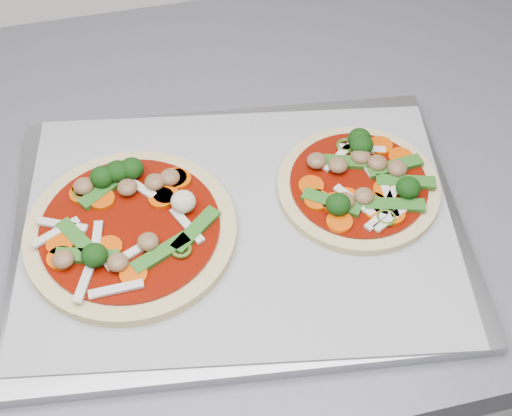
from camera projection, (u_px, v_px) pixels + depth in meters
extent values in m
cube|color=silver|center=(318.00, 351.00, 1.14)|extent=(3.60, 0.60, 0.86)
cube|color=slate|center=(345.00, 160.00, 0.78)|extent=(3.60, 0.60, 0.04)
cube|color=#96969B|center=(239.00, 227.00, 0.69)|extent=(0.46, 0.37, 0.01)
cube|color=#9D9CA2|center=(239.00, 222.00, 0.69)|extent=(0.46, 0.36, 0.00)
cylinder|color=tan|center=(131.00, 232.00, 0.67)|extent=(0.21, 0.21, 0.01)
cylinder|color=maroon|center=(130.00, 227.00, 0.66)|extent=(0.18, 0.18, 0.00)
ellipsoid|color=brown|center=(170.00, 177.00, 0.69)|extent=(0.02, 0.02, 0.01)
ellipsoid|color=brown|center=(127.00, 187.00, 0.68)|extent=(0.03, 0.03, 0.01)
cylinder|color=#E13D00|center=(134.00, 274.00, 0.63)|extent=(0.03, 0.03, 0.00)
cube|color=beige|center=(96.00, 243.00, 0.65)|extent=(0.02, 0.05, 0.00)
cylinder|color=#E13D00|center=(166.00, 195.00, 0.68)|extent=(0.03, 0.03, 0.00)
cube|color=beige|center=(187.00, 225.00, 0.66)|extent=(0.03, 0.05, 0.00)
cube|color=beige|center=(136.00, 185.00, 0.69)|extent=(0.04, 0.04, 0.00)
ellipsoid|color=brown|center=(84.00, 186.00, 0.69)|extent=(0.03, 0.03, 0.01)
ellipsoid|color=beige|center=(183.00, 202.00, 0.67)|extent=(0.03, 0.03, 0.02)
cylinder|color=#E13D00|center=(109.00, 248.00, 0.65)|extent=(0.03, 0.03, 0.00)
cube|color=#386F24|center=(105.00, 189.00, 0.69)|extent=(0.06, 0.04, 0.00)
cylinder|color=#E13D00|center=(85.00, 188.00, 0.69)|extent=(0.03, 0.03, 0.00)
cylinder|color=#E13D00|center=(82.00, 194.00, 0.69)|extent=(0.04, 0.04, 0.00)
ellipsoid|color=#103B0E|center=(94.00, 255.00, 0.63)|extent=(0.03, 0.03, 0.02)
cylinder|color=#E13D00|center=(174.00, 178.00, 0.70)|extent=(0.03, 0.03, 0.00)
ellipsoid|color=brown|center=(148.00, 242.00, 0.64)|extent=(0.03, 0.03, 0.01)
cylinder|color=#E13D00|center=(102.00, 199.00, 0.68)|extent=(0.03, 0.03, 0.00)
cube|color=#386F24|center=(87.00, 256.00, 0.64)|extent=(0.06, 0.03, 0.00)
cylinder|color=#E13D00|center=(61.00, 258.00, 0.64)|extent=(0.03, 0.03, 0.00)
cylinder|color=#E13D00|center=(60.00, 245.00, 0.65)|extent=(0.03, 0.03, 0.00)
ellipsoid|color=#103B0E|center=(131.00, 168.00, 0.70)|extent=(0.03, 0.03, 0.02)
torus|color=#384B11|center=(83.00, 193.00, 0.68)|extent=(0.03, 0.03, 0.00)
cube|color=beige|center=(56.00, 233.00, 0.66)|extent=(0.05, 0.03, 0.00)
ellipsoid|color=#103B0E|center=(117.00, 171.00, 0.69)|extent=(0.03, 0.03, 0.02)
torus|color=#384B11|center=(99.00, 184.00, 0.69)|extent=(0.02, 0.02, 0.00)
cube|color=beige|center=(129.00, 254.00, 0.64)|extent=(0.05, 0.03, 0.00)
ellipsoid|color=brown|center=(155.00, 182.00, 0.69)|extent=(0.02, 0.02, 0.01)
ellipsoid|color=#103B0E|center=(102.00, 177.00, 0.69)|extent=(0.03, 0.03, 0.02)
ellipsoid|color=brown|center=(118.00, 262.00, 0.63)|extent=(0.03, 0.03, 0.01)
cube|color=beige|center=(116.00, 289.00, 0.62)|extent=(0.05, 0.01, 0.00)
cube|color=#386F24|center=(196.00, 230.00, 0.66)|extent=(0.05, 0.05, 0.00)
cube|color=#386F24|center=(161.00, 253.00, 0.64)|extent=(0.06, 0.04, 0.00)
cube|color=beige|center=(62.00, 225.00, 0.66)|extent=(0.05, 0.03, 0.00)
torus|color=#384B11|center=(181.00, 249.00, 0.64)|extent=(0.03, 0.03, 0.00)
cylinder|color=#E13D00|center=(161.00, 198.00, 0.68)|extent=(0.03, 0.03, 0.00)
cylinder|color=#E13D00|center=(179.00, 179.00, 0.70)|extent=(0.03, 0.03, 0.00)
ellipsoid|color=brown|center=(63.00, 259.00, 0.63)|extent=(0.03, 0.03, 0.01)
cube|color=beige|center=(85.00, 279.00, 0.62)|extent=(0.03, 0.05, 0.00)
cube|color=#386F24|center=(79.00, 240.00, 0.65)|extent=(0.04, 0.06, 0.00)
cylinder|color=tan|center=(358.00, 187.00, 0.71)|extent=(0.19, 0.19, 0.01)
cylinder|color=maroon|center=(359.00, 183.00, 0.70)|extent=(0.16, 0.16, 0.00)
cube|color=#386F24|center=(331.00, 202.00, 0.68)|extent=(0.06, 0.05, 0.00)
torus|color=#384B11|center=(360.00, 154.00, 0.72)|extent=(0.02, 0.02, 0.00)
ellipsoid|color=#103B0E|center=(338.00, 204.00, 0.67)|extent=(0.03, 0.03, 0.02)
cube|color=#386F24|center=(406.00, 182.00, 0.70)|extent=(0.06, 0.03, 0.00)
cube|color=#386F24|center=(395.00, 205.00, 0.68)|extent=(0.06, 0.03, 0.00)
cylinder|color=#E13D00|center=(311.00, 186.00, 0.70)|extent=(0.03, 0.03, 0.00)
ellipsoid|color=brown|center=(364.00, 196.00, 0.68)|extent=(0.02, 0.02, 0.01)
cube|color=beige|center=(354.00, 201.00, 0.68)|extent=(0.03, 0.05, 0.00)
ellipsoid|color=brown|center=(361.00, 156.00, 0.71)|extent=(0.03, 0.03, 0.01)
cube|color=#386F24|center=(395.00, 166.00, 0.71)|extent=(0.06, 0.02, 0.00)
cylinder|color=#E13D00|center=(380.00, 146.00, 0.73)|extent=(0.03, 0.03, 0.00)
cube|color=beige|center=(391.00, 197.00, 0.69)|extent=(0.04, 0.04, 0.00)
cylinder|color=#E13D00|center=(377.00, 211.00, 0.68)|extent=(0.03, 0.03, 0.00)
cube|color=#386F24|center=(351.00, 162.00, 0.71)|extent=(0.06, 0.03, 0.00)
ellipsoid|color=#103B0E|center=(408.00, 188.00, 0.68)|extent=(0.03, 0.03, 0.02)
cylinder|color=#E13D00|center=(347.00, 198.00, 0.69)|extent=(0.03, 0.03, 0.00)
ellipsoid|color=#103B0E|center=(360.00, 139.00, 0.72)|extent=(0.03, 0.03, 0.02)
cube|color=beige|center=(339.00, 156.00, 0.72)|extent=(0.04, 0.03, 0.00)
cylinder|color=#E13D00|center=(386.00, 190.00, 0.69)|extent=(0.03, 0.03, 0.00)
torus|color=#384B11|center=(386.00, 218.00, 0.67)|extent=(0.03, 0.03, 0.00)
cylinder|color=#E13D00|center=(335.00, 203.00, 0.68)|extent=(0.03, 0.03, 0.00)
cylinder|color=#E13D00|center=(401.00, 157.00, 0.72)|extent=(0.03, 0.03, 0.00)
ellipsoid|color=brown|center=(345.00, 201.00, 0.68)|extent=(0.03, 0.03, 0.01)
torus|color=#384B11|center=(371.00, 202.00, 0.68)|extent=(0.03, 0.03, 0.00)
ellipsoid|color=brown|center=(377.00, 163.00, 0.71)|extent=(0.03, 0.03, 0.01)
ellipsoid|color=#103B0E|center=(362.00, 145.00, 0.72)|extent=(0.03, 0.03, 0.02)
ellipsoid|color=brown|center=(397.00, 169.00, 0.70)|extent=(0.03, 0.03, 0.01)
cube|color=beige|center=(383.00, 215.00, 0.67)|extent=(0.05, 0.03, 0.00)
cube|color=beige|center=(393.00, 217.00, 0.67)|extent=(0.05, 0.03, 0.00)
cylinder|color=#E13D00|center=(392.00, 214.00, 0.67)|extent=(0.03, 0.03, 0.00)
cylinder|color=#E13D00|center=(317.00, 200.00, 0.68)|extent=(0.03, 0.03, 0.00)
cube|color=beige|center=(389.00, 198.00, 0.68)|extent=(0.01, 0.05, 0.00)
cylinder|color=#E13D00|center=(373.00, 203.00, 0.68)|extent=(0.03, 0.03, 0.00)
cube|color=beige|center=(363.00, 160.00, 0.72)|extent=(0.01, 0.05, 0.00)
ellipsoid|color=brown|center=(338.00, 165.00, 0.71)|extent=(0.02, 0.02, 0.01)
ellipsoid|color=brown|center=(317.00, 161.00, 0.71)|extent=(0.02, 0.02, 0.01)
cylinder|color=#E13D00|center=(339.00, 222.00, 0.67)|extent=(0.03, 0.03, 0.00)
torus|color=#384B11|center=(346.00, 146.00, 0.73)|extent=(0.03, 0.03, 0.00)
cube|color=beige|center=(362.00, 149.00, 0.73)|extent=(0.05, 0.02, 0.00)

